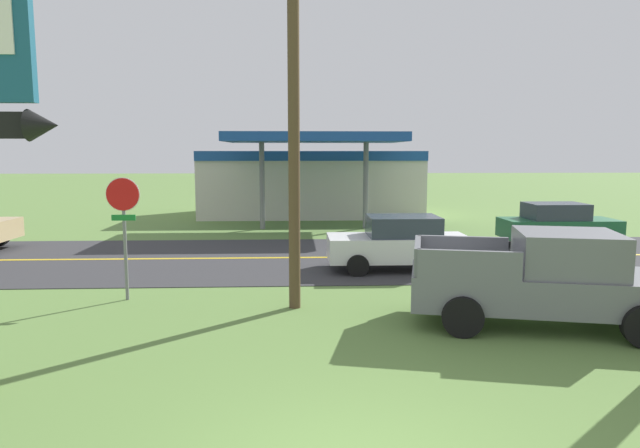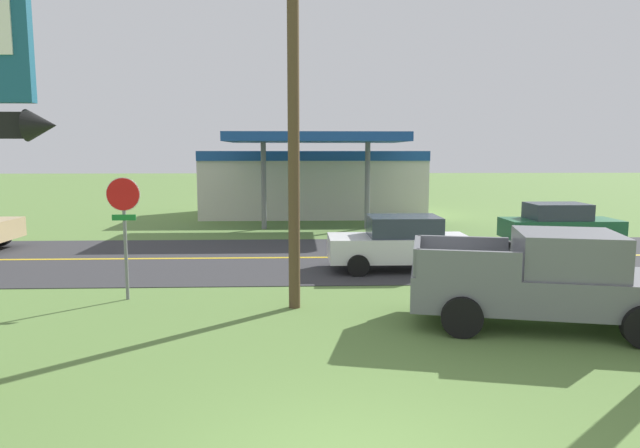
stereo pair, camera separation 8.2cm
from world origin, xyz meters
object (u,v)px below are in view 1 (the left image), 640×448
at_px(stop_sign, 124,216).
at_px(gas_station, 311,181).
at_px(car_green_mid_lane, 558,224).
at_px(car_white_near_lane, 399,243).
at_px(utility_pole, 294,93).
at_px(pickup_grey_parked_on_lawn, 545,280).

distance_m(stop_sign, gas_station, 18.78).
xyz_separation_m(gas_station, car_green_mid_lane, (9.02, -10.97, -1.11)).
bearing_deg(car_white_near_lane, utility_pole, -128.16).
relative_size(pickup_grey_parked_on_lawn, car_green_mid_lane, 1.31).
relative_size(utility_pole, gas_station, 0.75).
bearing_deg(car_green_mid_lane, utility_pole, -141.13).
xyz_separation_m(stop_sign, car_green_mid_lane, (13.96, 7.15, -1.20)).
bearing_deg(car_white_near_lane, car_green_mid_lane, 30.55).
bearing_deg(car_white_near_lane, pickup_grey_parked_on_lawn, -70.90).
relative_size(stop_sign, car_white_near_lane, 0.70).
bearing_deg(stop_sign, car_green_mid_lane, 27.11).
xyz_separation_m(gas_station, pickup_grey_parked_on_lawn, (4.18, -20.59, -0.98)).
relative_size(gas_station, car_white_near_lane, 2.86).
bearing_deg(car_white_near_lane, gas_station, 98.51).
distance_m(utility_pole, car_green_mid_lane, 13.35).
distance_m(utility_pole, gas_station, 19.21).
relative_size(stop_sign, car_green_mid_lane, 0.70).
xyz_separation_m(stop_sign, gas_station, (4.94, 18.12, -0.08)).
bearing_deg(utility_pole, gas_station, 87.29).
relative_size(pickup_grey_parked_on_lawn, car_white_near_lane, 1.31).
relative_size(stop_sign, pickup_grey_parked_on_lawn, 0.54).
relative_size(stop_sign, utility_pole, 0.33).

